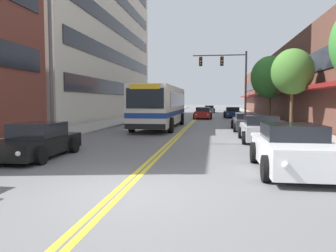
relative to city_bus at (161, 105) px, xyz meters
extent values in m
plane|color=slate|center=(1.94, 19.36, -1.74)|extent=(240.00, 240.00, 0.00)
cube|color=#9E9B96|center=(-5.13, 19.36, -1.66)|extent=(3.15, 106.00, 0.16)
cube|color=#9E9B96|center=(9.02, 19.36, -1.66)|extent=(3.15, 106.00, 0.16)
cube|color=yellow|center=(1.84, 19.36, -1.74)|extent=(0.14, 106.00, 0.01)
cube|color=yellow|center=(2.04, 19.36, -1.74)|extent=(0.14, 106.00, 0.01)
cube|color=beige|center=(-12.96, 12.82, 12.11)|extent=(12.00, 31.89, 27.70)
cube|color=black|center=(-6.92, 12.82, 1.72)|extent=(0.08, 29.34, 1.40)
cube|color=black|center=(-6.92, 12.82, 5.19)|extent=(0.08, 29.34, 1.40)
cube|color=black|center=(-6.92, 12.82, 8.65)|extent=(0.08, 29.34, 1.40)
cube|color=brown|center=(14.85, 19.36, 2.05)|extent=(8.00, 68.00, 7.57)
cube|color=maroon|center=(10.30, 19.36, 1.16)|extent=(1.10, 61.20, 0.24)
cube|color=black|center=(10.81, 19.36, 2.96)|extent=(0.08, 61.20, 1.40)
cube|color=silver|center=(0.00, -0.10, -0.03)|extent=(2.51, 11.51, 2.72)
cube|color=navy|center=(0.00, -0.10, -0.57)|extent=(2.53, 11.53, 0.32)
cube|color=black|center=(0.00, 0.48, 0.41)|extent=(2.54, 8.98, 0.98)
cube|color=black|center=(0.00, -5.88, 0.46)|extent=(2.26, 0.04, 1.20)
cube|color=yellow|center=(0.00, -5.89, 1.14)|extent=(1.81, 0.06, 0.28)
cube|color=black|center=(0.00, -5.90, -1.21)|extent=(2.46, 0.08, 0.32)
cylinder|color=black|center=(-1.28, -4.02, -1.24)|extent=(0.30, 1.00, 1.00)
cylinder|color=black|center=(1.28, -4.02, -1.24)|extent=(0.30, 1.00, 1.00)
cylinder|color=black|center=(-1.28, 3.07, -1.24)|extent=(0.30, 1.00, 1.00)
cylinder|color=black|center=(1.28, 3.07, -1.24)|extent=(0.30, 1.00, 1.00)
cube|color=#232328|center=(-2.35, 10.88, -1.19)|extent=(1.86, 4.68, 0.75)
cube|color=black|center=(-2.35, 11.06, -0.60)|extent=(1.60, 2.06, 0.45)
cylinder|color=black|center=(-3.30, 9.43, -1.43)|extent=(0.22, 0.63, 0.63)
cylinder|color=black|center=(-1.40, 9.43, -1.43)|extent=(0.22, 0.63, 0.63)
cylinder|color=black|center=(-3.30, 12.33, -1.43)|extent=(0.22, 0.63, 0.63)
cylinder|color=black|center=(-1.40, 12.33, -1.43)|extent=(0.22, 0.63, 0.63)
sphere|color=silver|center=(-3.00, 8.52, -1.16)|extent=(0.16, 0.16, 0.16)
sphere|color=silver|center=(-1.70, 8.52, -1.16)|extent=(0.16, 0.16, 0.16)
cube|color=red|center=(-3.02, 13.22, -1.16)|extent=(0.18, 0.04, 0.10)
cube|color=red|center=(-1.68, 13.22, -1.16)|extent=(0.18, 0.04, 0.10)
cube|color=black|center=(-2.35, -13.73, -1.29)|extent=(1.72, 4.08, 0.57)
cube|color=black|center=(-2.35, -13.56, -0.74)|extent=(1.48, 1.79, 0.52)
cylinder|color=black|center=(-1.47, -14.99, -1.44)|extent=(0.22, 0.60, 0.60)
cylinder|color=black|center=(-3.23, -12.46, -1.44)|extent=(0.22, 0.60, 0.60)
cylinder|color=black|center=(-1.47, -12.46, -1.44)|extent=(0.22, 0.60, 0.60)
sphere|color=silver|center=(-1.75, -15.78, -1.26)|extent=(0.16, 0.16, 0.16)
cube|color=red|center=(-2.97, -11.68, -1.26)|extent=(0.18, 0.04, 0.10)
cube|color=red|center=(-1.73, -11.68, -1.26)|extent=(0.18, 0.04, 0.10)
cube|color=white|center=(6.31, -14.96, -1.18)|extent=(1.83, 4.23, 0.75)
cube|color=black|center=(6.31, -14.79, -0.58)|extent=(1.57, 1.86, 0.44)
cylinder|color=black|center=(5.37, -16.27, -1.40)|extent=(0.22, 0.69, 0.69)
cylinder|color=black|center=(5.37, -13.65, -1.40)|extent=(0.22, 0.69, 0.69)
cylinder|color=black|center=(7.25, -13.65, -1.40)|extent=(0.22, 0.69, 0.69)
sphere|color=silver|center=(5.67, -17.09, -1.14)|extent=(0.16, 0.16, 0.16)
cube|color=red|center=(5.65, -12.84, -1.14)|extent=(0.18, 0.04, 0.10)
cube|color=red|center=(6.97, -12.84, -1.14)|extent=(0.18, 0.04, 0.10)
cube|color=#B7B7BC|center=(6.38, -7.78, -1.23)|extent=(1.76, 4.02, 0.67)
cube|color=black|center=(6.38, -7.62, -0.66)|extent=(1.52, 1.77, 0.47)
cylinder|color=black|center=(5.47, -9.03, -1.43)|extent=(0.22, 0.62, 0.62)
cylinder|color=black|center=(7.28, -9.03, -1.43)|extent=(0.22, 0.62, 0.62)
cylinder|color=black|center=(5.47, -6.53, -1.43)|extent=(0.22, 0.62, 0.62)
cylinder|color=black|center=(7.28, -6.53, -1.43)|extent=(0.22, 0.62, 0.62)
sphere|color=silver|center=(5.76, -9.81, -1.20)|extent=(0.16, 0.16, 0.16)
sphere|color=silver|center=(6.99, -9.81, -1.20)|extent=(0.16, 0.16, 0.16)
cube|color=red|center=(5.74, -5.76, -1.20)|extent=(0.18, 0.04, 0.10)
cube|color=red|center=(7.01, -5.76, -1.20)|extent=(0.18, 0.04, 0.10)
cube|color=#19234C|center=(6.23, 16.05, -1.25)|extent=(1.81, 4.73, 0.59)
cube|color=black|center=(6.23, 16.23, -0.71)|extent=(1.56, 2.08, 0.49)
cylinder|color=black|center=(5.30, 14.58, -1.39)|extent=(0.22, 0.69, 0.69)
cylinder|color=black|center=(7.15, 14.58, -1.39)|extent=(0.22, 0.69, 0.69)
cylinder|color=black|center=(5.30, 17.51, -1.39)|extent=(0.22, 0.69, 0.69)
cylinder|color=black|center=(7.15, 17.51, -1.39)|extent=(0.22, 0.69, 0.69)
sphere|color=silver|center=(5.59, 13.66, -1.22)|extent=(0.16, 0.16, 0.16)
sphere|color=silver|center=(6.86, 13.66, -1.22)|extent=(0.16, 0.16, 0.16)
cube|color=red|center=(5.57, 18.42, -1.22)|extent=(0.18, 0.04, 0.10)
cube|color=red|center=(6.88, 18.42, -1.22)|extent=(0.18, 0.04, 0.10)
cube|color=#38383D|center=(6.35, -1.48, -1.26)|extent=(1.87, 4.77, 0.63)
cube|color=black|center=(6.35, -1.29, -0.74)|extent=(1.60, 2.10, 0.40)
cylinder|color=black|center=(5.40, -2.96, -1.44)|extent=(0.22, 0.61, 0.61)
cylinder|color=black|center=(7.31, -2.96, -1.44)|extent=(0.22, 0.61, 0.61)
cylinder|color=black|center=(5.40, 0.00, -1.44)|extent=(0.22, 0.61, 0.61)
cylinder|color=black|center=(7.31, 0.00, -1.44)|extent=(0.22, 0.61, 0.61)
sphere|color=silver|center=(5.70, -3.89, -1.23)|extent=(0.16, 0.16, 0.16)
sphere|color=silver|center=(7.01, -3.89, -1.23)|extent=(0.16, 0.16, 0.16)
cube|color=red|center=(5.68, 0.92, -1.23)|extent=(0.18, 0.04, 0.10)
cube|color=red|center=(7.02, 0.92, -1.23)|extent=(0.18, 0.04, 0.10)
cube|color=#475675|center=(3.14, 32.68, -1.25)|extent=(1.70, 4.28, 0.61)
cube|color=black|center=(3.14, 32.85, -0.73)|extent=(1.46, 1.89, 0.42)
cylinder|color=black|center=(2.27, 31.35, -1.40)|extent=(0.22, 0.68, 0.68)
cylinder|color=black|center=(4.02, 31.35, -1.40)|extent=(0.22, 0.68, 0.68)
cylinder|color=black|center=(2.27, 34.01, -1.40)|extent=(0.22, 0.68, 0.68)
cylinder|color=black|center=(4.02, 34.01, -1.40)|extent=(0.22, 0.68, 0.68)
sphere|color=silver|center=(2.55, 30.52, -1.22)|extent=(0.16, 0.16, 0.16)
sphere|color=silver|center=(3.74, 30.52, -1.22)|extent=(0.16, 0.16, 0.16)
cube|color=red|center=(2.53, 34.83, -1.22)|extent=(0.18, 0.04, 0.10)
cube|color=red|center=(3.76, 34.83, -1.22)|extent=(0.18, 0.04, 0.10)
cube|color=maroon|center=(2.73, 13.16, -1.24)|extent=(1.80, 4.77, 0.68)
cube|color=black|center=(2.73, 13.35, -0.66)|extent=(1.55, 2.10, 0.47)
cylinder|color=black|center=(1.80, 11.68, -1.44)|extent=(0.22, 0.60, 0.60)
cylinder|color=black|center=(3.65, 11.68, -1.44)|extent=(0.22, 0.60, 0.60)
cylinder|color=black|center=(1.80, 14.63, -1.44)|extent=(0.22, 0.60, 0.60)
cylinder|color=black|center=(3.65, 14.63, -1.44)|extent=(0.22, 0.60, 0.60)
sphere|color=silver|center=(2.10, 10.75, -1.20)|extent=(0.16, 0.16, 0.16)
sphere|color=silver|center=(3.35, 10.75, -1.20)|extent=(0.16, 0.16, 0.16)
cube|color=red|center=(2.08, 15.55, -1.20)|extent=(0.18, 0.04, 0.10)
cube|color=red|center=(3.37, 15.55, -1.20)|extent=(0.18, 0.04, 0.10)
cylinder|color=#47474C|center=(7.14, 9.20, 1.76)|extent=(0.18, 0.18, 6.99)
cylinder|color=#47474C|center=(4.47, 9.20, 4.90)|extent=(5.35, 0.11, 0.11)
cube|color=black|center=(4.74, 9.20, 4.30)|extent=(0.34, 0.26, 0.92)
sphere|color=red|center=(4.74, 9.04, 4.58)|extent=(0.18, 0.18, 0.18)
sphere|color=yellow|center=(4.74, 9.04, 4.30)|extent=(0.18, 0.18, 0.18)
sphere|color=green|center=(4.74, 9.04, 4.03)|extent=(0.18, 0.18, 0.18)
cylinder|color=black|center=(4.74, 9.20, 4.83)|extent=(0.02, 0.02, 0.14)
cube|color=black|center=(2.60, 9.20, 4.30)|extent=(0.34, 0.26, 0.92)
sphere|color=red|center=(2.60, 9.04, 4.58)|extent=(0.18, 0.18, 0.18)
sphere|color=yellow|center=(2.60, 9.04, 4.30)|extent=(0.18, 0.18, 0.18)
sphere|color=green|center=(2.60, 9.04, 4.03)|extent=(0.18, 0.18, 0.18)
cylinder|color=black|center=(2.60, 9.20, 4.83)|extent=(0.02, 0.02, 0.14)
cylinder|color=#47474C|center=(-3.36, -10.55, 2.54)|extent=(0.16, 0.16, 8.56)
cylinder|color=brown|center=(9.04, -2.33, -0.26)|extent=(0.20, 0.20, 2.64)
ellipsoid|color=#42752D|center=(9.04, -2.33, 2.20)|extent=(2.69, 2.69, 2.96)
cylinder|color=brown|center=(9.46, 8.98, -0.27)|extent=(0.24, 0.24, 2.62)
ellipsoid|color=#387F33|center=(9.46, 8.98, 2.64)|extent=(3.77, 3.77, 4.15)
cylinder|color=red|center=(7.89, -4.06, -1.21)|extent=(0.27, 0.27, 0.76)
sphere|color=red|center=(7.89, -4.06, -0.76)|extent=(0.24, 0.24, 0.24)
cylinder|color=red|center=(7.72, -4.06, -1.12)|extent=(0.08, 0.12, 0.12)
camera|label=1|loc=(4.06, -24.72, 0.32)|focal=35.00mm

